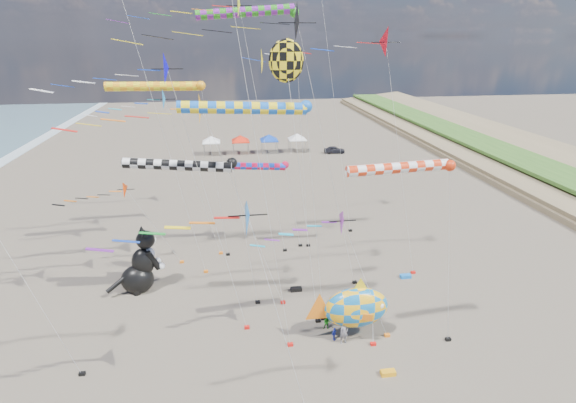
% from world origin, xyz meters
% --- Properties ---
extents(delta_kite_0, '(15.73, 2.81, 21.71)m').
position_xyz_m(delta_kite_0, '(0.80, 14.46, 20.05)').
color(delta_kite_0, black).
rests_on(delta_kite_0, ground).
extents(delta_kite_1, '(9.40, 1.98, 12.82)m').
position_xyz_m(delta_kite_1, '(-3.75, 0.68, 11.50)').
color(delta_kite_1, blue).
rests_on(delta_kite_1, ground).
extents(delta_kite_2, '(7.62, 1.82, 10.04)m').
position_xyz_m(delta_kite_2, '(3.44, 7.28, 8.80)').
color(delta_kite_2, purple).
rests_on(delta_kite_2, ground).
extents(delta_kite_5, '(9.38, 1.90, 15.62)m').
position_xyz_m(delta_kite_5, '(-8.87, 21.53, 14.32)').
color(delta_kite_5, '#2186D5').
rests_on(delta_kite_5, ground).
extents(delta_kite_6, '(13.41, 2.28, 16.10)m').
position_xyz_m(delta_kite_6, '(-5.60, 12.35, 14.64)').
color(delta_kite_6, orange).
rests_on(delta_kite_6, ground).
extents(delta_kite_7, '(10.83, 2.07, 18.70)m').
position_xyz_m(delta_kite_7, '(-7.42, 9.56, 17.33)').
color(delta_kite_7, '#0D07E0').
rests_on(delta_kite_7, ground).
extents(delta_kite_8, '(13.36, 2.18, 22.77)m').
position_xyz_m(delta_kite_8, '(-4.04, 21.24, 21.32)').
color(delta_kite_8, '#F5FF1F').
rests_on(delta_kite_8, ground).
extents(delta_kite_10, '(10.08, 1.61, 8.07)m').
position_xyz_m(delta_kite_10, '(-13.68, 20.25, 6.86)').
color(delta_kite_10, '#FD3F04').
rests_on(delta_kite_10, ground).
extents(delta_kite_11, '(12.45, 2.49, 20.29)m').
position_xyz_m(delta_kite_11, '(8.37, 15.33, 18.75)').
color(delta_kite_11, red).
rests_on(delta_kite_11, ground).
extents(windsock_0, '(9.33, 0.77, 15.77)m').
position_xyz_m(windsock_0, '(-2.31, 9.86, 15.31)').
color(windsock_0, blue).
rests_on(windsock_0, ground).
extents(windsock_1, '(7.89, 0.67, 12.70)m').
position_xyz_m(windsock_1, '(6.21, 6.25, 12.27)').
color(windsock_1, red).
rests_on(windsock_1, ground).
extents(windsock_2, '(9.15, 0.78, 15.98)m').
position_xyz_m(windsock_2, '(-8.88, 21.14, 15.51)').
color(windsock_2, '#FFA115').
rests_on(windsock_2, ground).
extents(windsock_3, '(7.80, 0.68, 8.69)m').
position_xyz_m(windsock_3, '(-1.17, 22.06, 8.29)').
color(windsock_3, red).
rests_on(windsock_3, ground).
extents(windsock_4, '(9.61, 0.83, 21.62)m').
position_xyz_m(windsock_4, '(-1.25, 21.94, 21.12)').
color(windsock_4, '#26911A').
rests_on(windsock_4, ground).
extents(windsock_5, '(8.90, 0.75, 11.64)m').
position_xyz_m(windsock_5, '(-6.67, 12.65, 11.21)').
color(windsock_5, black).
rests_on(windsock_5, ground).
extents(angelfish_kite, '(3.74, 3.02, 19.27)m').
position_xyz_m(angelfish_kite, '(-0.04, 11.60, 17.80)').
color(angelfish_kite, yellow).
rests_on(angelfish_kite, ground).
extents(cat_inflatable, '(4.41, 3.41, 5.32)m').
position_xyz_m(cat_inflatable, '(-11.07, 15.99, 2.66)').
color(cat_inflatable, black).
rests_on(cat_inflatable, ground).
extents(fish_inflatable, '(5.78, 2.01, 4.62)m').
position_xyz_m(fish_inflatable, '(4.21, 7.51, 2.39)').
color(fish_inflatable, '#126DB5').
rests_on(fish_inflatable, ground).
extents(person_adult, '(0.69, 0.54, 1.67)m').
position_xyz_m(person_adult, '(3.37, 7.05, 0.83)').
color(person_adult, slate).
rests_on(person_adult, ground).
extents(child_green, '(0.62, 0.55, 1.06)m').
position_xyz_m(child_green, '(2.60, 8.70, 0.53)').
color(child_green, '#176D14').
rests_on(child_green, ground).
extents(child_blue, '(0.56, 0.55, 0.94)m').
position_xyz_m(child_blue, '(2.82, 7.47, 0.47)').
color(child_blue, '#2536BD').
rests_on(child_blue, ground).
extents(kite_bag_0, '(0.90, 0.44, 0.30)m').
position_xyz_m(kite_bag_0, '(5.26, 3.70, 0.15)').
color(kite_bag_0, orange).
rests_on(kite_bag_0, ground).
extents(kite_bag_1, '(0.90, 0.44, 0.30)m').
position_xyz_m(kite_bag_1, '(1.28, 14.00, 0.15)').
color(kite_bag_1, black).
rests_on(kite_bag_1, ground).
extents(kite_bag_2, '(0.90, 0.44, 0.30)m').
position_xyz_m(kite_bag_2, '(10.86, 14.71, 0.15)').
color(kite_bag_2, blue).
rests_on(kite_bag_2, ground).
extents(tent_row, '(19.20, 4.20, 3.80)m').
position_xyz_m(tent_row, '(1.50, 60.00, 3.15)').
color(tent_row, white).
rests_on(tent_row, ground).
extents(parked_car, '(3.78, 1.80, 1.25)m').
position_xyz_m(parked_car, '(15.33, 58.00, 0.62)').
color(parked_car, '#26262D').
rests_on(parked_car, ground).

